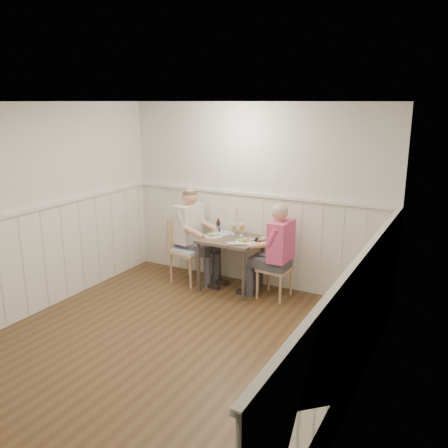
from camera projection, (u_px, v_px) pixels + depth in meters
name	position (u px, v px, depth m)	size (l,w,h in m)	color
ground_plane	(167.00, 348.00, 5.15)	(4.50, 4.50, 0.00)	#4B311C
room_shell	(162.00, 212.00, 4.77)	(4.04, 4.54, 2.60)	silver
wainscot	(199.00, 269.00, 5.56)	(4.00, 4.49, 1.34)	silver
dining_table	(231.00, 246.00, 6.63)	(0.80, 0.70, 0.75)	brown
chair_right	(278.00, 266.00, 6.36)	(0.42, 0.42, 0.84)	#9D8361
chair_left	(186.00, 247.00, 6.97)	(0.53, 0.53, 0.96)	#9D8361
man_in_pink	(278.00, 259.00, 6.31)	(0.62, 0.44, 1.34)	#3F3F47
diner_cream	(191.00, 242.00, 7.00)	(0.69, 0.48, 1.41)	#3F3F47
plate_man	(245.00, 240.00, 6.42)	(0.29, 0.29, 0.07)	white
plate_diner	(212.00, 235.00, 6.68)	(0.27, 0.27, 0.07)	white
beer_glass_a	(242.00, 227.00, 6.69)	(0.07, 0.07, 0.18)	silver
beer_glass_b	(234.00, 227.00, 6.75)	(0.06, 0.06, 0.16)	silver
beer_bottle	(218.00, 226.00, 6.90)	(0.06, 0.06, 0.21)	black
rolled_napkin	(235.00, 244.00, 6.27)	(0.21, 0.14, 0.05)	white
grass_vase	(235.00, 221.00, 6.81)	(0.04, 0.04, 0.39)	silver
gingham_mat	(223.00, 232.00, 6.88)	(0.37, 0.33, 0.01)	#657BB5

